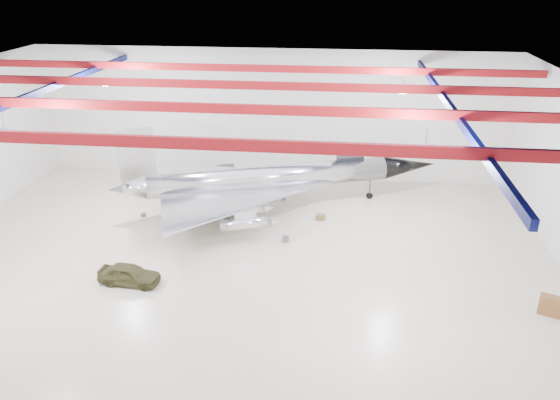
# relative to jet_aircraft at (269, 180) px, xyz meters

# --- Properties ---
(floor) EXTENTS (40.00, 40.00, 0.00)m
(floor) POSITION_rel_jet_aircraft_xyz_m (-0.95, -8.03, -2.26)
(floor) COLOR beige
(floor) RESTS_ON ground
(wall_back) EXTENTS (40.00, 0.00, 40.00)m
(wall_back) POSITION_rel_jet_aircraft_xyz_m (-0.95, 6.97, 3.24)
(wall_back) COLOR silver
(wall_back) RESTS_ON floor
(ceiling) EXTENTS (40.00, 40.00, 0.00)m
(ceiling) POSITION_rel_jet_aircraft_xyz_m (-0.95, -8.03, 8.74)
(ceiling) COLOR #0A0F38
(ceiling) RESTS_ON wall_back
(ceiling_structure) EXTENTS (39.50, 29.50, 1.08)m
(ceiling_structure) POSITION_rel_jet_aircraft_xyz_m (-0.95, -8.03, 8.06)
(ceiling_structure) COLOR maroon
(ceiling_structure) RESTS_ON ceiling
(jet_aircraft) EXTENTS (24.37, 18.45, 6.90)m
(jet_aircraft) POSITION_rel_jet_aircraft_xyz_m (0.00, 0.00, 0.00)
(jet_aircraft) COLOR silver
(jet_aircraft) RESTS_ON floor
(jeep) EXTENTS (3.70, 1.70, 1.23)m
(jeep) POSITION_rel_jet_aircraft_xyz_m (-6.59, -11.73, -1.65)
(jeep) COLOR #3D3C1E
(jeep) RESTS_ON floor
(desk) EXTENTS (1.31, 1.01, 1.07)m
(desk) POSITION_rel_jet_aircraft_xyz_m (16.72, -12.02, -1.72)
(desk) COLOR brown
(desk) RESTS_ON floor
(crate_ply) EXTENTS (0.62, 0.52, 0.39)m
(crate_ply) POSITION_rel_jet_aircraft_xyz_m (-6.88, -3.52, -2.07)
(crate_ply) COLOR olive
(crate_ply) RESTS_ON floor
(engine_drum) EXTENTS (0.57, 0.57, 0.39)m
(engine_drum) POSITION_rel_jet_aircraft_xyz_m (1.87, -5.41, -2.07)
(engine_drum) COLOR #59595B
(engine_drum) RESTS_ON floor
(parts_bin) EXTENTS (0.70, 0.62, 0.41)m
(parts_bin) POSITION_rel_jet_aircraft_xyz_m (4.02, -1.66, -2.06)
(parts_bin) COLOR olive
(parts_bin) RESTS_ON floor
(crate_small) EXTENTS (0.47, 0.42, 0.27)m
(crate_small) POSITION_rel_jet_aircraft_xyz_m (-9.04, -2.70, -2.13)
(crate_small) COLOR #59595B
(crate_small) RESTS_ON floor
(oil_barrel) EXTENTS (0.59, 0.52, 0.35)m
(oil_barrel) POSITION_rel_jet_aircraft_xyz_m (-1.70, -1.66, -2.09)
(oil_barrel) COLOR olive
(oil_barrel) RESTS_ON floor
(spares_box) EXTENTS (0.38, 0.38, 0.33)m
(spares_box) POSITION_rel_jet_aircraft_xyz_m (0.91, 1.84, -2.10)
(spares_box) COLOR #59595B
(spares_box) RESTS_ON floor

